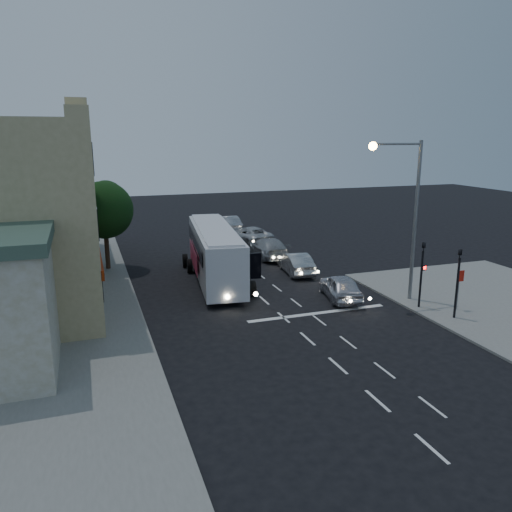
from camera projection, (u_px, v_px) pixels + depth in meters
name	position (u px, v px, depth m)	size (l,w,h in m)	color
ground	(299.00, 331.00, 24.49)	(120.00, 120.00, 0.00)	black
sidewalk_far	(26.00, 308.00, 27.67)	(12.00, 50.00, 0.12)	slate
road_markings	(296.00, 307.00, 27.94)	(8.00, 30.55, 0.01)	silver
tour_bus	(215.00, 252.00, 32.69)	(3.91, 11.88, 3.57)	silver
car_suv	(341.00, 287.00, 29.19)	(1.73, 4.30, 1.46)	#BABBC2
car_sedan_a	(296.00, 263.00, 34.67)	(1.54, 4.41, 1.45)	#AAAAAA
car_sedan_b	(268.00, 248.00, 39.23)	(2.15, 5.30, 1.54)	#A0A0A0
car_sedan_c	(250.00, 235.00, 44.68)	(2.37, 5.14, 1.43)	#B9B9B9
car_extra	(228.00, 224.00, 49.17)	(1.77, 5.08, 1.68)	#9E9EA0
traffic_signal_main	(422.00, 267.00, 27.06)	(0.25, 0.35, 4.10)	black
traffic_signal_side	(458.00, 275.00, 25.47)	(0.18, 0.15, 4.10)	black
regulatory_sign	(459.00, 283.00, 26.87)	(0.45, 0.12, 2.20)	slate
streetlight	(407.00, 203.00, 27.51)	(3.32, 0.44, 9.00)	slate
low_building_north	(29.00, 216.00, 37.74)	(9.40, 9.40, 6.50)	gray
street_tree	(104.00, 207.00, 34.61)	(4.00, 4.00, 6.20)	black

